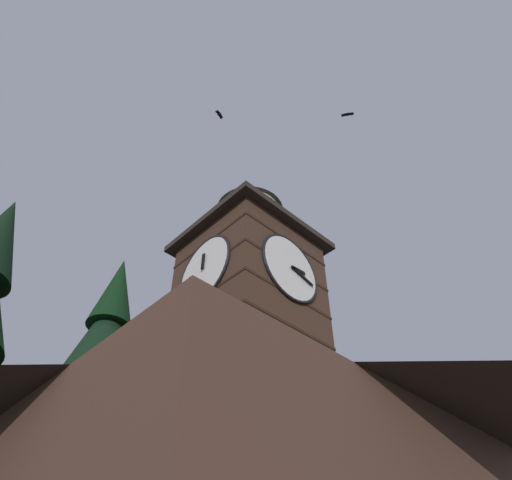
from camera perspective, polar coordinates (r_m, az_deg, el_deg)
name	(u,v)px	position (r m, az deg, el deg)	size (l,w,h in m)	color
clock_tower	(249,296)	(17.13, -0.86, -6.60)	(4.66, 4.66, 9.67)	#422B1E
pine_tree_behind	(76,461)	(17.96, -20.47, -23.28)	(5.56, 5.56, 14.84)	#473323
flying_bird_high	(219,114)	(24.77, -4.37, 14.59)	(0.53, 0.30, 0.13)	black
flying_bird_low	(347,114)	(23.39, 10.74, 14.35)	(0.43, 0.54, 0.10)	black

